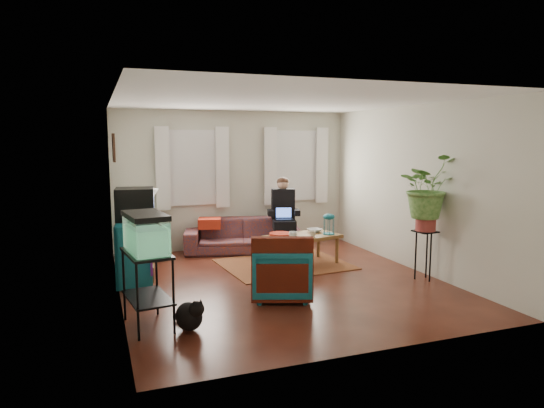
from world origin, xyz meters
name	(u,v)px	position (x,y,z in m)	size (l,w,h in m)	color
floor	(281,282)	(0.00, 0.00, 0.00)	(4.50, 5.00, 0.01)	#4F2B14
ceiling	(282,101)	(0.00, 0.00, 2.60)	(4.50, 5.00, 0.01)	white
wall_back	(234,180)	(0.00, 2.50, 1.30)	(4.50, 0.01, 2.60)	silver
wall_front	(377,221)	(0.00, -2.50, 1.30)	(4.50, 0.01, 2.60)	silver
wall_left	(116,200)	(-2.25, 0.00, 1.30)	(0.01, 5.00, 2.60)	silver
wall_right	(414,188)	(2.25, 0.00, 1.30)	(0.01, 5.00, 2.60)	silver
window_left	(192,168)	(-0.80, 2.48, 1.55)	(1.08, 0.04, 1.38)	white
window_right	(295,166)	(1.25, 2.48, 1.55)	(1.08, 0.04, 1.38)	white
curtains_left	(193,168)	(-0.80, 2.40, 1.55)	(1.36, 0.06, 1.50)	white
curtains_right	(297,166)	(1.25, 2.40, 1.55)	(1.36, 0.06, 1.50)	white
picture_frame	(114,148)	(-2.21, 0.85, 1.95)	(0.04, 0.32, 0.40)	#3D2616
area_rug	(284,264)	(0.40, 0.91, 0.01)	(2.00, 1.60, 0.01)	brown
sofa	(243,230)	(0.03, 2.05, 0.41)	(2.10, 0.83, 0.82)	brown
seated_person	(283,218)	(0.76, 1.85, 0.63)	(0.53, 0.65, 1.25)	black
side_table	(150,242)	(-1.65, 1.99, 0.32)	(0.44, 0.44, 0.65)	#372614
table_lamp	(149,207)	(-1.65, 1.99, 0.93)	(0.33, 0.33, 0.59)	white
dresser	(135,251)	(-1.99, 0.82, 0.44)	(0.49, 0.99, 0.89)	#106062
crt_tv	(135,204)	(-1.96, 0.92, 1.12)	(0.54, 0.49, 0.47)	black
aquarium_stand	(148,290)	(-2.00, -1.08, 0.42)	(0.42, 0.76, 0.84)	black
aquarium	(146,232)	(-2.00, -1.08, 1.07)	(0.38, 0.69, 0.44)	#7FD899
black_cat	(189,313)	(-1.60, -1.33, 0.19)	(0.29, 0.45, 0.38)	black
armchair	(282,269)	(-0.25, -0.64, 0.38)	(0.75, 0.70, 0.77)	navy
serape_throw	(282,263)	(-0.35, -0.92, 0.54)	(0.77, 0.18, 0.63)	#9E0A0A
coffee_table	(303,250)	(0.69, 0.81, 0.25)	(1.20, 0.66, 0.50)	brown
cup_a	(293,235)	(0.45, 0.64, 0.55)	(0.14, 0.14, 0.11)	white
cup_b	(313,234)	(0.79, 0.62, 0.55)	(0.11, 0.11, 0.10)	beige
bowl	(315,230)	(0.99, 0.98, 0.53)	(0.24, 0.24, 0.06)	white
snack_tray	(281,234)	(0.33, 0.90, 0.52)	(0.37, 0.37, 0.04)	#B21414
birdcage	(329,224)	(1.13, 0.73, 0.67)	(0.20, 0.20, 0.35)	#115B6B
plant_stand	(424,255)	(2.03, -0.61, 0.37)	(0.31, 0.31, 0.74)	black
potted_plant	(427,196)	(2.03, -0.61, 1.25)	(0.84, 0.73, 0.93)	#599947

